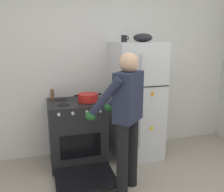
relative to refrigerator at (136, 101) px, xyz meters
The scene contains 8 objects.
kitchen_wall_back 0.75m from the refrigerator, 136.78° to the left, with size 6.00×0.10×2.70m, color silver.
refrigerator is the anchor object (origin of this frame).
stove_range 0.98m from the refrigerator, behind, with size 0.76×1.21×0.90m.
person_cook 0.96m from the refrigerator, 119.08° to the right, with size 0.65×0.68×1.60m.
red_pot 0.74m from the refrigerator, behind, with size 0.38×0.28×0.11m.
coffee_mug 0.91m from the refrigerator, 164.17° to the left, with size 0.11×0.08×0.10m.
pepper_mill 1.21m from the refrigerator, behind, with size 0.05×0.05×0.14m, color brown.
mixing_bowl 0.91m from the refrigerator, ahead, with size 0.27×0.27×0.12m, color black.
Camera 1 is at (-0.94, -1.71, 1.75)m, focal length 39.59 mm.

